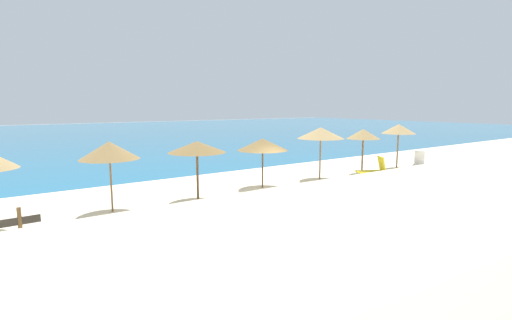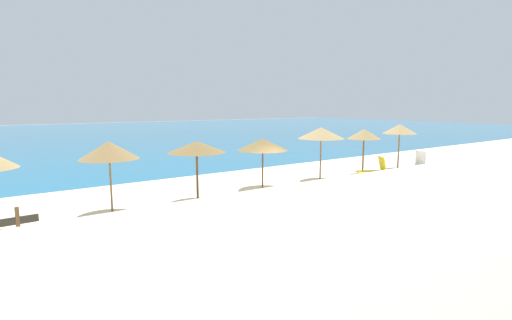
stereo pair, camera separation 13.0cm
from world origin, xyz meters
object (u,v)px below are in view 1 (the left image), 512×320
(beach_umbrella_3, at_px, (263,144))
(beach_umbrella_5, at_px, (363,134))
(beach_ball, at_px, (426,177))
(lounge_chair_0, at_px, (418,163))
(beach_umbrella_2, at_px, (197,147))
(beach_umbrella_4, at_px, (321,133))
(beach_umbrella_1, at_px, (109,150))
(beach_umbrella_6, at_px, (399,129))
(lounge_chair_1, at_px, (373,169))
(wooden_signpost, at_px, (21,238))

(beach_umbrella_3, bearing_deg, beach_umbrella_5, -2.60)
(beach_ball, bearing_deg, lounge_chair_0, 39.43)
(beach_umbrella_2, xyz_separation_m, beach_umbrella_4, (7.63, 0.33, 0.25))
(beach_umbrella_1, relative_size, beach_umbrella_4, 0.95)
(beach_umbrella_3, height_order, beach_umbrella_6, beach_umbrella_6)
(beach_umbrella_1, bearing_deg, beach_umbrella_6, -0.70)
(lounge_chair_1, bearing_deg, beach_umbrella_4, 92.47)
(beach_umbrella_6, distance_m, lounge_chair_1, 4.56)
(beach_umbrella_2, bearing_deg, beach_umbrella_5, 0.59)
(beach_umbrella_2, height_order, lounge_chair_1, beach_umbrella_2)
(beach_umbrella_3, xyz_separation_m, beach_umbrella_4, (3.85, -0.11, 0.40))
(beach_umbrella_3, distance_m, beach_umbrella_6, 10.68)
(beach_umbrella_1, bearing_deg, lounge_chair_0, -4.87)
(beach_umbrella_6, relative_size, lounge_chair_0, 1.83)
(beach_umbrella_4, height_order, beach_ball, beach_umbrella_4)
(beach_umbrella_3, relative_size, beach_umbrella_6, 0.87)
(wooden_signpost, bearing_deg, beach_umbrella_4, 16.38)
(beach_umbrella_3, relative_size, wooden_signpost, 1.39)
(wooden_signpost, bearing_deg, beach_ball, 1.97)
(lounge_chair_1, relative_size, wooden_signpost, 0.97)
(beach_umbrella_5, height_order, lounge_chair_1, beach_umbrella_5)
(lounge_chair_0, xyz_separation_m, lounge_chair_1, (-4.17, 0.19, -0.01))
(beach_umbrella_1, height_order, beach_umbrella_5, beach_umbrella_1)
(beach_ball, bearing_deg, beach_umbrella_4, 144.10)
(beach_umbrella_3, bearing_deg, lounge_chair_0, -8.58)
(lounge_chair_0, bearing_deg, beach_umbrella_2, 61.63)
(beach_umbrella_1, distance_m, beach_umbrella_6, 17.92)
(beach_umbrella_4, xyz_separation_m, beach_umbrella_6, (6.81, -0.21, -0.02))
(beach_umbrella_4, relative_size, beach_umbrella_6, 1.00)
(beach_umbrella_4, bearing_deg, beach_umbrella_5, -3.68)
(beach_umbrella_1, relative_size, beach_umbrella_3, 1.10)
(beach_umbrella_6, height_order, wooden_signpost, beach_umbrella_6)
(beach_umbrella_4, bearing_deg, lounge_chair_0, -12.26)
(beach_umbrella_4, xyz_separation_m, lounge_chair_1, (2.91, -1.34, -2.09))
(beach_umbrella_1, relative_size, beach_umbrella_6, 0.95)
(lounge_chair_0, bearing_deg, beach_umbrella_6, -12.13)
(beach_umbrella_6, relative_size, beach_ball, 11.85)
(beach_umbrella_5, xyz_separation_m, wooden_signpost, (-17.70, -4.59, -1.30))
(wooden_signpost, bearing_deg, beach_umbrella_5, 12.45)
(lounge_chair_0, height_order, lounge_chair_1, lounge_chair_0)
(beach_umbrella_2, height_order, beach_ball, beach_umbrella_2)
(lounge_chair_1, bearing_deg, beach_umbrella_3, 105.13)
(beach_umbrella_1, xyz_separation_m, wooden_signpost, (-3.28, -4.81, -1.32))
(beach_umbrella_5, xyz_separation_m, lounge_chair_0, (3.77, -1.33, -1.89))
(beach_umbrella_1, distance_m, beach_umbrella_3, 7.26)
(beach_umbrella_2, bearing_deg, lounge_chair_0, -4.71)
(beach_umbrella_2, distance_m, lounge_chair_1, 10.75)
(lounge_chair_1, bearing_deg, beach_umbrella_6, -46.50)
(lounge_chair_0, distance_m, wooden_signpost, 21.72)
(beach_umbrella_1, xyz_separation_m, beach_umbrella_4, (11.11, -0.01, 0.18))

